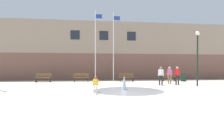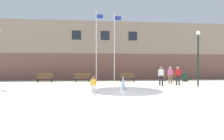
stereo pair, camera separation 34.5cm
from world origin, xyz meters
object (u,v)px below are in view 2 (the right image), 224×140
Objects in this scene: adult_watching at (170,74)px; child_with_pink_shirt at (94,82)px; child_in_fountain at (93,84)px; flagpole_right at (115,45)px; park_bench_under_right_flagpole at (127,77)px; teen_by_trashcan at (161,74)px; park_bench_under_left_flagpole at (45,77)px; park_bench_center at (82,77)px; park_bench_near_trashcan at (170,77)px; adult_in_red at (178,74)px; lamp_post_right_lane at (198,51)px; flagpole_left at (97,44)px; trash_can at (185,77)px.

adult_watching is 1.61× the size of child_with_pink_shirt.
flagpole_right reaches higher than child_in_fountain.
child_with_pink_shirt is at bearing -113.58° from park_bench_under_right_flagpole.
child_in_fountain is at bearing 113.52° from teen_by_trashcan.
park_bench_under_left_flagpole is 3.91m from park_bench_center.
park_bench_under_right_flagpole is at bearing 179.01° from park_bench_near_trashcan.
adult_in_red is 0.36× the size of lamp_post_right_lane.
lamp_post_right_lane is (1.12, -1.12, 1.90)m from adult_in_red.
adult_in_red is at bearing -105.67° from adult_watching.
child_in_fountain is at bearing -8.56° from child_with_pink_shirt.
park_bench_under_left_flagpole is 1.01× the size of teen_by_trashcan.
park_bench_under_right_flagpole is 5.05m from flagpole_left.
park_bench_under_right_flagpole is 4.85m from park_bench_near_trashcan.
child_in_fountain is at bearing 104.91° from adult_in_red.
teen_by_trashcan reaches higher than child_with_pink_shirt.
flagpole_right is at bearing 13.20° from park_bench_center.
adult_in_red is (8.44, -4.49, 0.45)m from park_bench_center.
flagpole_left is (-6.90, 5.33, 3.26)m from adult_in_red.
teen_by_trashcan is (2.08, -4.57, 0.45)m from park_bench_under_right_flagpole.
adult_watching reaches higher than child_with_pink_shirt.
child_in_fountain is (5.24, -9.23, 0.10)m from park_bench_under_left_flagpole.
park_bench_under_right_flagpole is 1.62× the size of child_with_pink_shirt.
park_bench_under_left_flagpole is 15.13m from trash_can.
lamp_post_right_lane is (2.60, -1.11, 1.90)m from teen_by_trashcan.
flagpole_right is at bearing 132.84° from lamp_post_right_lane.
adult_in_red is at bearing -124.39° from trash_can.
park_bench_near_trashcan is at bearing -34.07° from adult_in_red.
park_bench_near_trashcan is 12.38m from child_in_fountain.
flagpole_right is (-3.38, 5.34, 3.19)m from teen_by_trashcan.
lamp_post_right_lane is at bearing -47.16° from flagpole_right.
trash_can is at bearing -4.72° from park_bench_under_right_flagpole.
park_bench_near_trashcan is 4.68m from adult_in_red.
adult_watching is (1.27, 1.09, 0.00)m from teen_by_trashcan.
park_bench_center reaches higher than trash_can.
flagpole_left is at bearing 28.60° from park_bench_center.
park_bench_under_left_flagpole and park_bench_under_right_flagpole have the same top height.
child_in_fountain reaches higher than park_bench_under_left_flagpole.
trash_can is at bearing -7.62° from flagpole_left.
child_in_fountain is 0.22× the size of lamp_post_right_lane.
child_in_fountain is (-5.63, -4.62, -0.35)m from teen_by_trashcan.
adult_watching is (3.36, -3.48, 0.45)m from park_bench_under_right_flagpole.
teen_by_trashcan is at bearing 62.76° from child_in_fountain.
teen_by_trashcan and adult_watching have the same top height.
teen_by_trashcan is 0.21× the size of flagpole_right.
teen_by_trashcan is 5.89m from trash_can.
adult_watching reaches higher than park_bench_near_trashcan.
adult_in_red is at bearing -51.98° from park_bench_under_right_flagpole.
park_bench_under_left_flagpole is at bearing 143.01° from child_in_fountain.
flagpole_right is (2.23, 8.86, 3.54)m from child_with_pink_shirt.
teen_by_trashcan is 1.61× the size of child_in_fountain.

